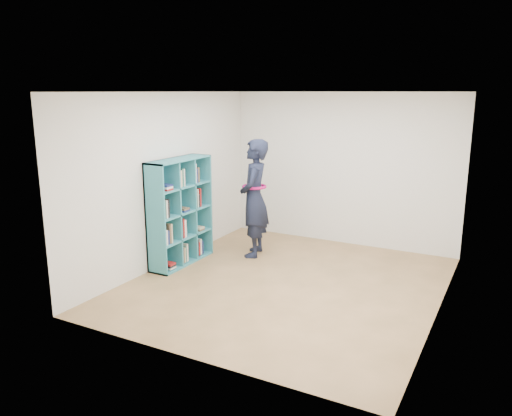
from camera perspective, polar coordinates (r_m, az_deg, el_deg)
The scene contains 9 objects.
floor at distance 7.01m, azimuth 3.46°, elevation -8.65°, with size 4.50×4.50×0.00m, color brown.
ceiling at distance 6.51m, azimuth 3.79°, elevation 13.11°, with size 4.50×4.50×0.00m, color white.
wall_left at distance 7.67m, azimuth -10.12°, elevation 3.19°, with size 0.02×4.50×2.60m, color silver.
wall_right at distance 6.11m, azimuth 20.94°, elevation -0.05°, with size 0.02×4.50×2.60m, color silver.
wall_back at distance 8.71m, azimuth 9.81°, elevation 4.38°, with size 4.00×0.02×2.60m, color silver.
wall_front at distance 4.74m, azimuth -7.79°, elevation -2.95°, with size 4.00×0.02×2.60m, color silver.
bookshelf at distance 7.71m, azimuth -8.85°, elevation -0.54°, with size 0.36×1.22×1.63m.
person at distance 7.95m, azimuth -0.20°, elevation 1.13°, with size 0.64×0.79×1.88m.
smartphone at distance 8.01m, azimuth -1.07°, elevation 2.12°, with size 0.04×0.09×0.13m.
Camera 1 is at (2.69, -5.93, 2.61)m, focal length 35.00 mm.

